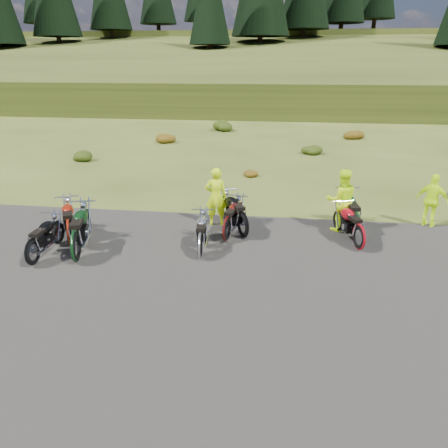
# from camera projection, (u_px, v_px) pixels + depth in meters

# --- Properties ---
(ground) EXTENTS (300.00, 300.00, 0.00)m
(ground) POSITION_uv_depth(u_px,v_px,m) (234.00, 272.00, 10.55)
(ground) COLOR #3E4C19
(ground) RESTS_ON ground
(gravel_pad) EXTENTS (20.00, 12.00, 0.04)m
(gravel_pad) POSITION_uv_depth(u_px,v_px,m) (222.00, 317.00, 8.70)
(gravel_pad) COLOR black
(gravel_pad) RESTS_ON ground
(hill_slope) EXTENTS (300.00, 45.97, 9.37)m
(hill_slope) POSITION_uv_depth(u_px,v_px,m) (279.00, 99.00, 56.87)
(hill_slope) COLOR #323D14
(hill_slope) RESTS_ON ground
(hill_plateau) EXTENTS (300.00, 90.00, 9.17)m
(hill_plateau) POSITION_uv_depth(u_px,v_px,m) (284.00, 79.00, 112.46)
(hill_plateau) COLOR #323D14
(hill_plateau) RESTS_ON ground
(shrub_1) EXTENTS (1.03, 1.03, 0.61)m
(shrub_1) POSITION_uv_depth(u_px,v_px,m) (81.00, 154.00, 22.08)
(shrub_1) COLOR #22370D
(shrub_1) RESTS_ON ground
(shrub_2) EXTENTS (1.30, 1.30, 0.77)m
(shrub_2) POSITION_uv_depth(u_px,v_px,m) (165.00, 137.00, 26.59)
(shrub_2) COLOR brown
(shrub_2) RESTS_ON ground
(shrub_3) EXTENTS (1.56, 1.56, 0.92)m
(shrub_3) POSITION_uv_depth(u_px,v_px,m) (224.00, 125.00, 31.10)
(shrub_3) COLOR #22370D
(shrub_3) RESTS_ON ground
(shrub_4) EXTENTS (0.77, 0.77, 0.45)m
(shrub_4) POSITION_uv_depth(u_px,v_px,m) (249.00, 172.00, 19.04)
(shrub_4) COLOR brown
(shrub_4) RESTS_ON ground
(shrub_5) EXTENTS (1.03, 1.03, 0.61)m
(shrub_5) POSITION_uv_depth(u_px,v_px,m) (311.00, 149.00, 23.55)
(shrub_5) COLOR #22370D
(shrub_5) RESTS_ON ground
(shrub_6) EXTENTS (1.30, 1.30, 0.77)m
(shrub_6) POSITION_uv_depth(u_px,v_px,m) (353.00, 133.00, 28.06)
(shrub_6) COLOR brown
(shrub_6) RESTS_ON ground
(motorcycle_0) EXTENTS (0.65, 1.93, 1.01)m
(motorcycle_0) POSITION_uv_depth(u_px,v_px,m) (35.00, 265.00, 10.90)
(motorcycle_0) COLOR black
(motorcycle_0) RESTS_ON ground
(motorcycle_1) EXTENTS (1.53, 2.18, 1.09)m
(motorcycle_1) POSITION_uv_depth(u_px,v_px,m) (71.00, 246.00, 12.02)
(motorcycle_1) COLOR maroon
(motorcycle_1) RESTS_ON ground
(motorcycle_2) EXTENTS (1.32, 2.46, 1.22)m
(motorcycle_2) POSITION_uv_depth(u_px,v_px,m) (77.00, 262.00, 11.07)
(motorcycle_2) COLOR black
(motorcycle_2) RESTS_ON ground
(motorcycle_3) EXTENTS (0.82, 1.93, 0.98)m
(motorcycle_3) POSITION_uv_depth(u_px,v_px,m) (200.00, 258.00, 11.29)
(motorcycle_3) COLOR silver
(motorcycle_3) RESTS_ON ground
(motorcycle_4) EXTENTS (0.97, 2.06, 1.03)m
(motorcycle_4) POSITION_uv_depth(u_px,v_px,m) (227.00, 241.00, 12.33)
(motorcycle_4) COLOR #450D0B
(motorcycle_4) RESTS_ON ground
(motorcycle_5) EXTENTS (1.68, 2.24, 1.13)m
(motorcycle_5) POSITION_uv_depth(u_px,v_px,m) (243.00, 238.00, 12.57)
(motorcycle_5) COLOR black
(motorcycle_5) RESTS_ON ground
(motorcycle_6) EXTENTS (1.24, 2.11, 1.05)m
(motorcycle_6) POSITION_uv_depth(u_px,v_px,m) (357.00, 250.00, 11.77)
(motorcycle_6) COLOR #A00B15
(motorcycle_6) RESTS_ON ground
(motorcycle_7) EXTENTS (1.02, 2.38, 1.21)m
(motorcycle_7) POSITION_uv_depth(u_px,v_px,m) (354.00, 241.00, 12.37)
(motorcycle_7) COLOR black
(motorcycle_7) RESTS_ON ground
(person_middle) EXTENTS (0.72, 0.53, 1.79)m
(person_middle) POSITION_uv_depth(u_px,v_px,m) (216.00, 198.00, 13.22)
(person_middle) COLOR #CBF40C
(person_middle) RESTS_ON ground
(person_right_a) EXTENTS (0.99, 0.82, 1.85)m
(person_right_a) POSITION_uv_depth(u_px,v_px,m) (341.00, 201.00, 12.78)
(person_right_a) COLOR #CBF40C
(person_right_a) RESTS_ON ground
(person_right_b) EXTENTS (1.02, 0.84, 1.62)m
(person_right_b) POSITION_uv_depth(u_px,v_px,m) (432.00, 201.00, 13.13)
(person_right_b) COLOR #CBF40C
(person_right_b) RESTS_ON ground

